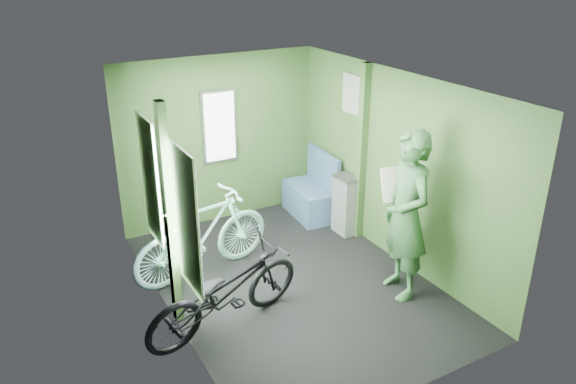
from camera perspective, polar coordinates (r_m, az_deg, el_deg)
name	(u,v)px	position (r m, az deg, el deg)	size (l,w,h in m)	color
room	(288,165)	(5.90, -0.03, 2.72)	(4.00, 4.02, 2.31)	black
bicycle_black	(228,330)	(5.85, -6.09, -13.73)	(0.62, 1.78, 0.93)	black
bicycle_mint	(206,274)	(6.76, -8.37, -8.28)	(0.50, 1.75, 1.05)	#9AE4DD
passenger	(406,216)	(6.06, 11.93, -2.37)	(0.58, 0.78, 1.87)	#335F37
waste_box	(346,205)	(7.50, 5.93, -1.28)	(0.24, 0.33, 0.81)	slate
bench_seat	(312,197)	(8.02, 2.41, -0.52)	(0.56, 0.92, 0.93)	navy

